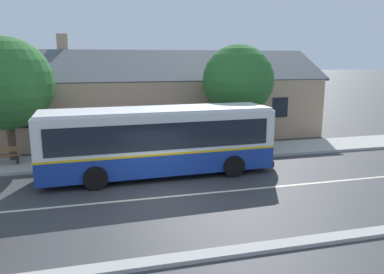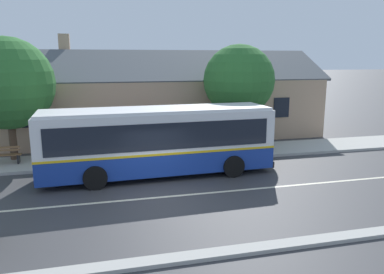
% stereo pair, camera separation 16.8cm
% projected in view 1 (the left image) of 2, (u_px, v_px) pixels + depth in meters
% --- Properties ---
extents(ground_plane, '(300.00, 300.00, 0.00)m').
position_uv_depth(ground_plane, '(163.00, 197.00, 14.60)').
color(ground_plane, '#38383A').
extents(sidewalk_far, '(60.00, 3.00, 0.15)m').
position_uv_depth(sidewalk_far, '(143.00, 157.00, 20.26)').
color(sidewalk_far, '#ADAAA3').
rests_on(sidewalk_far, ground).
extents(curb_near, '(60.00, 0.50, 0.12)m').
position_uv_depth(curb_near, '(194.00, 257.00, 10.09)').
color(curb_near, '#ADAAA3').
rests_on(curb_near, ground).
extents(lane_divider_stripe, '(60.00, 0.16, 0.01)m').
position_uv_depth(lane_divider_stripe, '(163.00, 197.00, 14.60)').
color(lane_divider_stripe, beige).
rests_on(lane_divider_stripe, ground).
extents(community_building, '(22.53, 8.11, 6.93)m').
position_uv_depth(community_building, '(155.00, 105.00, 26.60)').
color(community_building, tan).
rests_on(community_building, ground).
extents(transit_bus, '(10.63, 3.00, 3.11)m').
position_uv_depth(transit_bus, '(158.00, 140.00, 17.09)').
color(transit_bus, navy).
rests_on(transit_bus, ground).
extents(bench_by_building, '(1.63, 0.51, 0.94)m').
position_uv_depth(bench_by_building, '(3.00, 156.00, 18.49)').
color(bench_by_building, brown).
rests_on(bench_by_building, sidewalk_far).
extents(bench_down_street, '(1.60, 0.51, 0.94)m').
position_uv_depth(bench_down_street, '(89.00, 151.00, 19.50)').
color(bench_down_street, brown).
rests_on(bench_down_street, sidewalk_far).
extents(street_tree_primary, '(4.15, 4.15, 6.15)m').
position_uv_depth(street_tree_primary, '(238.00, 80.00, 21.86)').
color(street_tree_primary, '#4C3828').
rests_on(street_tree_primary, ground).
extents(street_tree_secondary, '(4.66, 4.66, 6.42)m').
position_uv_depth(street_tree_secondary, '(6.00, 84.00, 18.70)').
color(street_tree_secondary, '#4C3828').
rests_on(street_tree_secondary, ground).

